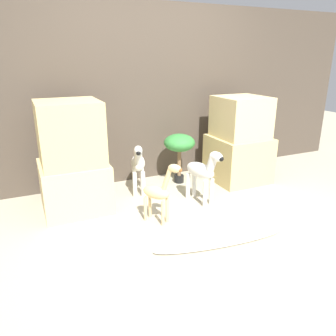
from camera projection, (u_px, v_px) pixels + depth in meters
name	position (u px, v px, depth m)	size (l,w,h in m)	color
ground_plane	(208.00, 230.00, 3.12)	(14.00, 14.00, 0.00)	#B2A88E
wall_back	(145.00, 95.00, 4.17)	(6.40, 0.08, 2.20)	#473D33
rock_pillar_left	(72.00, 160.00, 3.40)	(0.68, 0.68, 1.16)	#DBC184
rock_pillar_right	(239.00, 143.00, 4.24)	(0.68, 0.68, 1.10)	#D1B775
zebra_right	(203.00, 171.00, 3.60)	(0.25, 0.54, 0.64)	silver
zebra_left	(138.00, 164.00, 3.85)	(0.28, 0.54, 0.64)	silver
giraffe_figurine	(159.00, 191.00, 3.17)	(0.33, 0.41, 0.64)	#E0C184
potted_palm_front	(179.00, 145.00, 4.14)	(0.39, 0.39, 0.64)	black
surfboard	(219.00, 240.00, 2.91)	(1.26, 0.35, 0.08)	silver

